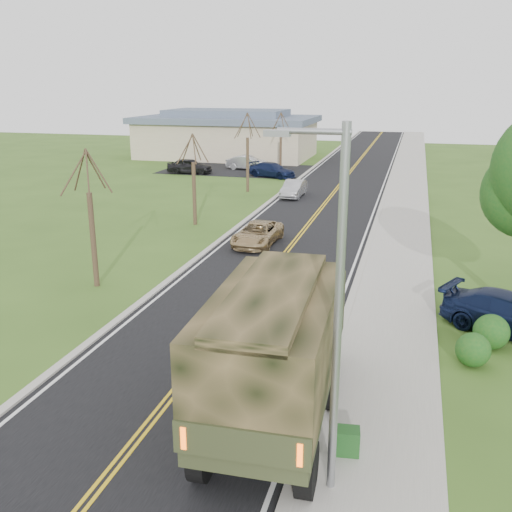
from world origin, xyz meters
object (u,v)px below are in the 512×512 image
at_px(suv_champagne, 258,234).
at_px(military_truck, 278,341).
at_px(utility_box_far, 348,441).
at_px(sedan_silver, 294,189).

bearing_deg(suv_champagne, military_truck, -71.10).
bearing_deg(suv_champagne, utility_box_far, -66.29).
relative_size(suv_champagne, sedan_silver, 1.12).
distance_m(suv_champagne, utility_box_far, 19.10).
relative_size(military_truck, sedan_silver, 2.03).
bearing_deg(military_truck, sedan_silver, 98.91).
distance_m(military_truck, sedan_silver, 31.48).
xyz_separation_m(military_truck, suv_champagne, (-5.11, 16.62, -1.67)).
bearing_deg(military_truck, suv_champagne, 104.92).
distance_m(suv_champagne, sedan_silver, 14.26).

